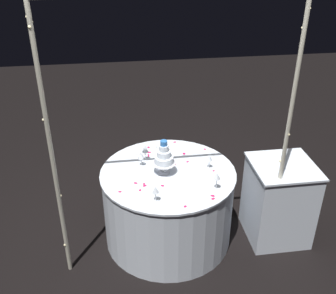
{
  "coord_description": "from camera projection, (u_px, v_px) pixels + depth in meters",
  "views": [
    {
      "loc": [
        0.44,
        3.09,
        2.79
      ],
      "look_at": [
        0.0,
        0.0,
        1.04
      ],
      "focal_mm": 42.73,
      "sensor_mm": 36.0,
      "label": 1
    }
  ],
  "objects": [
    {
      "name": "side_table",
      "position": [
        278.0,
        201.0,
        3.92
      ],
      "size": [
        0.59,
        0.59,
        0.82
      ],
      "color": "silver",
      "rests_on": "ground"
    },
    {
      "name": "rose_petal_5",
      "position": [
        149.0,
        152.0,
        4.02
      ],
      "size": [
        0.04,
        0.03,
        0.0
      ],
      "primitive_type": "ellipsoid",
      "rotation": [
        0.0,
        0.0,
        0.1
      ],
      "color": "#C61951",
      "rests_on": "main_table"
    },
    {
      "name": "rose_petal_2",
      "position": [
        185.0,
        206.0,
        3.25
      ],
      "size": [
        0.04,
        0.04,
        0.0
      ],
      "primitive_type": "ellipsoid",
      "rotation": [
        0.0,
        0.0,
        0.83
      ],
      "color": "#C61951",
      "rests_on": "main_table"
    },
    {
      "name": "rose_petal_16",
      "position": [
        213.0,
        196.0,
        3.38
      ],
      "size": [
        0.05,
        0.04,
        0.0
      ],
      "primitive_type": "ellipsoid",
      "rotation": [
        0.0,
        0.0,
        2.51
      ],
      "color": "#C61951",
      "rests_on": "main_table"
    },
    {
      "name": "rose_petal_8",
      "position": [
        175.0,
        142.0,
        4.21
      ],
      "size": [
        0.04,
        0.03,
        0.0
      ],
      "primitive_type": "ellipsoid",
      "rotation": [
        0.0,
        0.0,
        3.31
      ],
      "color": "#C61951",
      "rests_on": "main_table"
    },
    {
      "name": "rose_petal_6",
      "position": [
        162.0,
        186.0,
        3.51
      ],
      "size": [
        0.04,
        0.04,
        0.0
      ],
      "primitive_type": "ellipsoid",
      "rotation": [
        0.0,
        0.0,
        2.51
      ],
      "color": "#C61951",
      "rests_on": "main_table"
    },
    {
      "name": "wine_glass_1",
      "position": [
        141.0,
        156.0,
        3.75
      ],
      "size": [
        0.06,
        0.06,
        0.15
      ],
      "color": "silver",
      "rests_on": "main_table"
    },
    {
      "name": "rose_petal_10",
      "position": [
        144.0,
        184.0,
        3.54
      ],
      "size": [
        0.03,
        0.03,
        0.0
      ],
      "primitive_type": "ellipsoid",
      "rotation": [
        0.0,
        0.0,
        4.51
      ],
      "color": "#C61951",
      "rests_on": "main_table"
    },
    {
      "name": "rose_petal_17",
      "position": [
        214.0,
        171.0,
        3.72
      ],
      "size": [
        0.03,
        0.03,
        0.0
      ],
      "primitive_type": "ellipsoid",
      "rotation": [
        0.0,
        0.0,
        0.49
      ],
      "color": "#C61951",
      "rests_on": "main_table"
    },
    {
      "name": "ground_plane",
      "position": [
        168.0,
        236.0,
        4.09
      ],
      "size": [
        12.0,
        12.0,
        0.0
      ],
      "primitive_type": "plane",
      "color": "black"
    },
    {
      "name": "wine_glass_5",
      "position": [
        209.0,
        158.0,
        3.72
      ],
      "size": [
        0.06,
        0.06,
        0.14
      ],
      "color": "silver",
      "rests_on": "main_table"
    },
    {
      "name": "rose_petal_18",
      "position": [
        120.0,
        192.0,
        3.43
      ],
      "size": [
        0.04,
        0.03,
        0.0
      ],
      "primitive_type": "ellipsoid",
      "rotation": [
        0.0,
        0.0,
        2.81
      ],
      "color": "#C61951",
      "rests_on": "main_table"
    },
    {
      "name": "rose_petal_4",
      "position": [
        136.0,
        183.0,
        3.55
      ],
      "size": [
        0.04,
        0.04,
        0.0
      ],
      "primitive_type": "ellipsoid",
      "rotation": [
        0.0,
        0.0,
        2.49
      ],
      "color": "#C61951",
      "rests_on": "main_table"
    },
    {
      "name": "wine_glass_4",
      "position": [
        159.0,
        146.0,
        3.91
      ],
      "size": [
        0.06,
        0.06,
        0.15
      ],
      "color": "silver",
      "rests_on": "main_table"
    },
    {
      "name": "rose_petal_15",
      "position": [
        148.0,
        155.0,
        3.99
      ],
      "size": [
        0.02,
        0.03,
        0.0
      ],
      "primitive_type": "ellipsoid",
      "rotation": [
        0.0,
        0.0,
        4.89
      ],
      "color": "#C61951",
      "rests_on": "main_table"
    },
    {
      "name": "rose_petal_12",
      "position": [
        149.0,
        147.0,
        4.11
      ],
      "size": [
        0.03,
        0.04,
        0.0
      ],
      "primitive_type": "ellipsoid",
      "rotation": [
        0.0,
        0.0,
        1.48
      ],
      "color": "#C61951",
      "rests_on": "main_table"
    },
    {
      "name": "rose_petal_0",
      "position": [
        175.0,
        164.0,
        3.82
      ],
      "size": [
        0.04,
        0.03,
        0.0
      ],
      "primitive_type": "ellipsoid",
      "rotation": [
        0.0,
        0.0,
        0.37
      ],
      "color": "#C61951",
      "rests_on": "main_table"
    },
    {
      "name": "wine_glass_0",
      "position": [
        217.0,
        177.0,
        3.41
      ],
      "size": [
        0.06,
        0.06,
        0.16
      ],
      "color": "silver",
      "rests_on": "main_table"
    },
    {
      "name": "decorative_arch",
      "position": [
        174.0,
        110.0,
        3.07
      ],
      "size": [
        1.98,
        0.06,
        2.4
      ],
      "color": "#B7B29E",
      "rests_on": "ground"
    },
    {
      "name": "rose_petal_14",
      "position": [
        213.0,
        199.0,
        3.34
      ],
      "size": [
        0.04,
        0.04,
        0.0
      ],
      "primitive_type": "ellipsoid",
      "rotation": [
        0.0,
        0.0,
        3.56
      ],
      "color": "#C61951",
      "rests_on": "main_table"
    },
    {
      "name": "wine_glass_2",
      "position": [
        155.0,
        190.0,
        3.27
      ],
      "size": [
        0.06,
        0.06,
        0.14
      ],
      "color": "silver",
      "rests_on": "main_table"
    },
    {
      "name": "cake_knife",
      "position": [
        132.0,
        155.0,
        3.98
      ],
      "size": [
        0.3,
        0.03,
        0.01
      ],
      "color": "silver",
      "rests_on": "main_table"
    },
    {
      "name": "rose_petal_7",
      "position": [
        140.0,
        190.0,
        3.45
      ],
      "size": [
        0.03,
        0.03,
        0.0
      ],
      "primitive_type": "ellipsoid",
      "rotation": [
        0.0,
        0.0,
        4.39
      ],
      "color": "#C61951",
      "rests_on": "main_table"
    },
    {
      "name": "rose_petal_1",
      "position": [
        184.0,
        154.0,
        4.0
      ],
      "size": [
        0.03,
        0.04,
        0.0
      ],
      "primitive_type": "ellipsoid",
      "rotation": [
        0.0,
        0.0,
        1.39
      ],
      "color": "#C61951",
      "rests_on": "main_table"
    },
    {
      "name": "rose_petal_11",
      "position": [
        145.0,
        186.0,
        3.51
      ],
      "size": [
        0.05,
        0.04,
        0.0
      ],
      "primitive_type": "ellipsoid",
      "rotation": [
        0.0,
        0.0,
        0.47
      ],
      "color": "#C61951",
      "rests_on": "main_table"
    },
    {
      "name": "rose_petal_3",
      "position": [
        205.0,
        149.0,
        4.08
      ],
      "size": [
        0.04,
        0.03,
        0.0
      ],
      "primitive_type": "ellipsoid",
      "rotation": [
        0.0,
        0.0,
        5.85
      ],
      "color": "#C61951",
      "rests_on": "main_table"
    },
    {
      "name": "rose_petal_13",
      "position": [
        149.0,
        156.0,
        3.96
      ],
      "size": [
        0.02,
        0.03,
        0.0
      ],
      "primitive_type": "ellipsoid",
      "rotation": [
        0.0,
        0.0,
        1.67
      ],
      "color": "#C61951",
      "rests_on": "main_table"
    },
    {
      "name": "wine_glass_3",
      "position": [
        145.0,
        149.0,
        3.84
      ],
      "size": [
        0.06,
        0.06,
        0.17
      ],
      "color": "silver",
      "rests_on": "main_table"
    },
    {
      "name": "main_table",
      "position": [
        168.0,
        205.0,
        3.9
      ],
      "size": [
        1.27,
        1.27,
        0.78
      ],
      "color": "silver",
      "rests_on": "ground"
    },
    {
      "name": "tiered_cake",
      "position": [
        164.0,
        157.0,
        3.62
      ],
      "size": [
        0.22,
        0.22,
        0.33
      ],
      "color": "silver",
      "rests_on": "main_table"
    },
    {
      "name": "rose_petal_9",
      "position": [
        188.0,
        162.0,
        3.87
      ],
      "size": [
        0.04,
        0.04,
        0.0
      ],
      "primitive_type": "ellipsoid",
      "rotation": [
        0.0,
        0.0,
        4.0
      ],
      "color": "#C61951",
      "rests_on": "main_table"
    }
  ]
}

